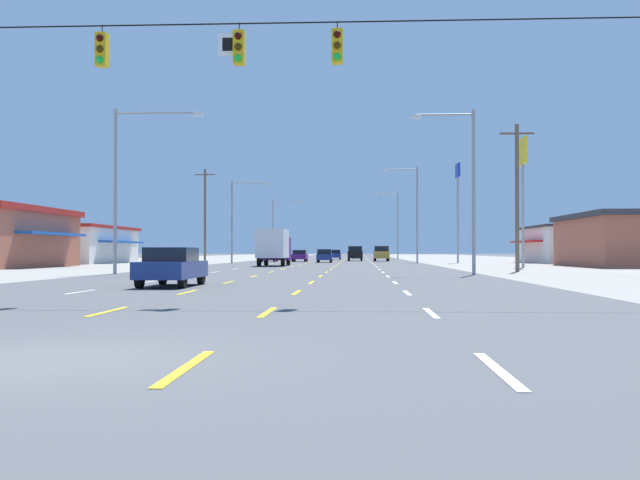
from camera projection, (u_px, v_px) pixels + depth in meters
ground_plane at (322, 264)px, 74.83m from camera, size 572.00×572.00×0.00m
lot_apron_left at (83, 264)px, 76.10m from camera, size 28.00×440.00×0.01m
lot_apron_right at (568, 264)px, 73.55m from camera, size 28.00×440.00×0.01m
lane_markings at (334, 260)px, 113.27m from camera, size 10.64×227.60×0.01m
signal_span_wire at (207, 113)px, 20.13m from camera, size 26.77×0.53×8.79m
sedan_inner_left_nearest at (172, 266)px, 27.50m from camera, size 1.80×4.50×1.46m
box_truck_inner_left_near at (274, 245)px, 65.18m from camera, size 2.40×7.20×3.23m
hatchback_center_turn_mid at (325, 256)px, 84.86m from camera, size 1.72×3.90×1.54m
hatchback_far_left_midfar at (269, 255)px, 90.69m from camera, size 1.72×3.90×1.54m
sedan_inner_left_far at (300, 256)px, 91.99m from camera, size 1.80×4.50×1.46m
suv_far_right_farther at (381, 253)px, 96.41m from camera, size 1.98×4.90×1.98m
suv_inner_right_farthest at (355, 253)px, 98.91m from camera, size 1.98×4.90×1.98m
hatchback_center_turn_distant_a at (335, 255)px, 114.94m from camera, size 1.72×3.90×1.54m
sedan_inner_right_distant_b at (358, 254)px, 129.61m from camera, size 1.80×4.50×1.46m
storefront_left_row_2 at (64, 244)px, 81.18m from camera, size 13.46×16.84×4.08m
storefront_right_row_2 at (570, 244)px, 82.94m from camera, size 10.23×14.99×4.15m
pole_sign_right_row_1 at (523, 167)px, 58.56m from camera, size 0.24×2.48×10.35m
pole_sign_right_row_2 at (458, 188)px, 80.81m from camera, size 0.24×2.39×10.94m
streetlight_left_row_0 at (126, 176)px, 41.94m from camera, size 5.13×0.26×9.46m
streetlight_right_row_0 at (467, 180)px, 40.94m from camera, size 3.54×0.26×9.21m
streetlight_left_row_1 at (236, 215)px, 80.75m from camera, size 4.20×0.26×9.07m
streetlight_right_row_1 at (414, 208)px, 79.76m from camera, size 3.80×0.26×10.47m
streetlight_left_row_2 at (276, 224)px, 119.56m from camera, size 5.02×0.26×9.61m
streetlight_right_row_2 at (396, 221)px, 118.57m from camera, size 3.99×0.26×10.89m
utility_pole_right_row_0 at (517, 195)px, 47.26m from camera, size 2.20×0.26×9.50m
utility_pole_left_row_1 at (205, 214)px, 81.71m from camera, size 2.20×0.26×10.44m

